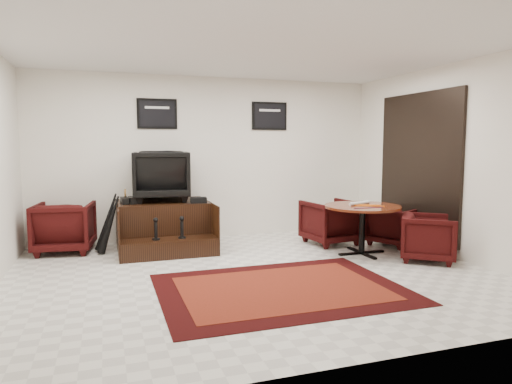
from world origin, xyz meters
The scene contains 16 objects.
ground centered at (0.00, 0.00, 0.00)m, with size 6.00×6.00×0.00m, color white.
room_shell centered at (0.41, 0.12, 1.79)m, with size 6.02×5.02×2.81m.
area_rug centered at (0.10, -0.65, 0.01)m, with size 2.75×2.06×0.01m.
shine_podium centered at (-0.90, 1.90, 0.34)m, with size 1.43×1.47×0.74m.
shine_chair centered at (-0.90, 2.05, 1.18)m, with size 0.87×0.81×0.89m, color black.
shoes_pair centered at (-1.43, 1.83, 0.79)m, with size 0.25×0.30×0.10m.
polish_kit centered at (-0.39, 1.60, 0.78)m, with size 0.25×0.17×0.09m, color black.
umbrella_black centered at (-1.72, 1.74, 0.45)m, with size 0.34×0.13×0.90m, color black, non-canonical shape.
umbrella_hooked centered at (-1.75, 1.95, 0.46)m, with size 0.34×0.13×0.92m, color black, non-canonical shape.
armchair_side centered at (-2.37, 2.07, 0.42)m, with size 0.82×0.77×0.85m, color black.
meeting_table centered at (1.87, 0.52, 0.65)m, with size 1.12×1.12×0.74m.
table_chair_back centered at (1.76, 1.33, 0.40)m, with size 0.78×0.73×0.80m, color black.
table_chair_window centered at (2.68, 0.90, 0.35)m, with size 0.68×0.63×0.70m, color black.
table_chair_corner centered at (2.55, -0.12, 0.36)m, with size 0.71×0.66×0.73m, color black.
paper_roll centered at (1.87, 0.61, 0.76)m, with size 0.05×0.05×0.42m, color silver.
table_clutter centered at (1.89, 0.43, 0.74)m, with size 0.56×0.38×0.01m.
Camera 1 is at (-1.77, -5.36, 1.65)m, focal length 32.00 mm.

